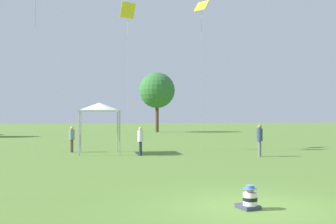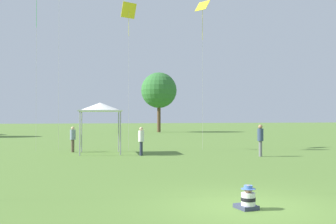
# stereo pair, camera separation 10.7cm
# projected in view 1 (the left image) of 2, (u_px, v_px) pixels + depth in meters

# --- Properties ---
(ground_plane) EXTENTS (300.00, 300.00, 0.00)m
(ground_plane) POSITION_uv_depth(u_px,v_px,m) (249.00, 207.00, 9.70)
(ground_plane) COLOR #567A33
(seated_toddler) EXTENTS (0.48, 0.57, 0.59)m
(seated_toddler) POSITION_uv_depth(u_px,v_px,m) (249.00, 199.00, 9.44)
(seated_toddler) COLOR #383D56
(seated_toddler) RESTS_ON ground
(person_standing_0) EXTENTS (0.41, 0.41, 1.81)m
(person_standing_0) POSITION_uv_depth(u_px,v_px,m) (260.00, 137.00, 22.35)
(person_standing_0) COLOR slate
(person_standing_0) RESTS_ON ground
(person_standing_1) EXTENTS (0.44, 0.44, 1.65)m
(person_standing_1) POSITION_uv_depth(u_px,v_px,m) (72.00, 137.00, 25.12)
(person_standing_1) COLOR brown
(person_standing_1) RESTS_ON ground
(person_standing_2) EXTENTS (0.46, 0.46, 1.67)m
(person_standing_2) POSITION_uv_depth(u_px,v_px,m) (140.00, 138.00, 22.85)
(person_standing_2) COLOR #282D42
(person_standing_2) RESTS_ON ground
(canopy_tent) EXTENTS (2.88, 2.88, 3.14)m
(canopy_tent) POSITION_uv_depth(u_px,v_px,m) (99.00, 107.00, 24.14)
(canopy_tent) COLOR white
(canopy_tent) RESTS_ON ground
(kite_1) EXTENTS (0.99, 1.09, 10.45)m
(kite_1) POSITION_uv_depth(u_px,v_px,m) (201.00, 11.00, 27.55)
(kite_1) COLOR yellow
(kite_1) RESTS_ON ground
(kite_7) EXTENTS (1.07, 0.66, 9.80)m
(kite_7) POSITION_uv_depth(u_px,v_px,m) (128.00, 14.00, 25.94)
(kite_7) COLOR yellow
(kite_7) RESTS_ON ground
(distant_tree_1) EXTENTS (5.50, 5.50, 9.24)m
(distant_tree_1) POSITION_uv_depth(u_px,v_px,m) (157.00, 90.00, 60.67)
(distant_tree_1) COLOR brown
(distant_tree_1) RESTS_ON ground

